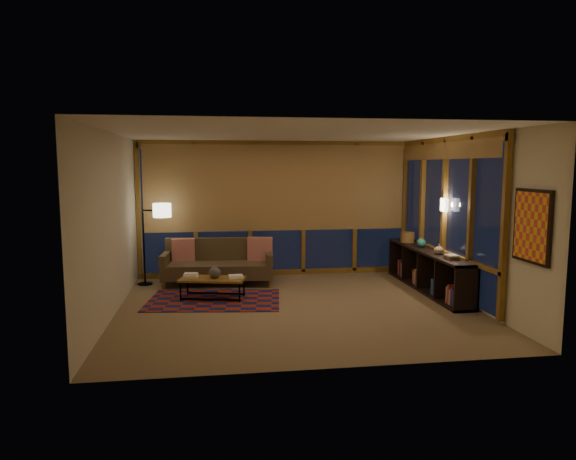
{
  "coord_description": "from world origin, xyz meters",
  "views": [
    {
      "loc": [
        -1.27,
        -7.76,
        2.21
      ],
      "look_at": [
        -0.05,
        0.58,
        1.15
      ],
      "focal_mm": 32.0,
      "sensor_mm": 36.0,
      "label": 1
    }
  ],
  "objects": [
    {
      "name": "walls",
      "position": [
        0.0,
        0.0,
        1.35
      ],
      "size": [
        5.51,
        5.01,
        2.7
      ],
      "color": "beige",
      "rests_on": "floor"
    },
    {
      "name": "pillow_right",
      "position": [
        -0.4,
        1.85,
        0.65
      ],
      "size": [
        0.49,
        0.26,
        0.47
      ],
      "primitive_type": null,
      "rotation": [
        0.0,
        0.0,
        -0.24
      ],
      "color": "#B30F0F",
      "rests_on": "sofa"
    },
    {
      "name": "ceramic_pot",
      "position": [
        -1.26,
        0.68,
        0.45
      ],
      "size": [
        0.22,
        0.22,
        0.2
      ],
      "primitive_type": "sphere",
      "rotation": [
        0.0,
        0.0,
        -0.12
      ],
      "color": "black",
      "rests_on": "coffee_table"
    },
    {
      "name": "floor",
      "position": [
        0.0,
        0.0,
        0.0
      ],
      "size": [
        5.5,
        5.0,
        0.01
      ],
      "primitive_type": "cube",
      "color": "olive",
      "rests_on": "ground"
    },
    {
      "name": "coffee_table",
      "position": [
        -1.3,
        0.69,
        0.18
      ],
      "size": [
        1.15,
        0.72,
        0.36
      ],
      "primitive_type": null,
      "rotation": [
        0.0,
        0.0,
        -0.24
      ],
      "color": "olive",
      "rests_on": "floor"
    },
    {
      "name": "window_wall_right",
      "position": [
        2.68,
        0.6,
        1.35
      ],
      "size": [
        0.16,
        3.7,
        2.6
      ],
      "primitive_type": null,
      "color": "olive",
      "rests_on": "walls"
    },
    {
      "name": "vase",
      "position": [
        2.49,
        0.31,
        0.81
      ],
      "size": [
        0.19,
        0.19,
        0.18
      ],
      "primitive_type": "imported",
      "rotation": [
        0.0,
        0.0,
        -0.12
      ],
      "color": "tan",
      "rests_on": "bookshelf"
    },
    {
      "name": "window_wall_back",
      "position": [
        0.0,
        2.43,
        1.35
      ],
      "size": [
        5.3,
        0.16,
        2.6
      ],
      "primitive_type": null,
      "color": "olive",
      "rests_on": "walls"
    },
    {
      "name": "pillow_left",
      "position": [
        -1.84,
        2.01,
        0.63
      ],
      "size": [
        0.43,
        0.14,
        0.43
      ],
      "primitive_type": null,
      "rotation": [
        0.0,
        0.0,
        -0.0
      ],
      "color": "#B30F0F",
      "rests_on": "sofa"
    },
    {
      "name": "sofa",
      "position": [
        -1.2,
        1.75,
        0.41
      ],
      "size": [
        2.08,
        0.98,
        0.83
      ],
      "primitive_type": null,
      "rotation": [
        0.0,
        0.0,
        -0.08
      ],
      "color": "brown",
      "rests_on": "floor"
    },
    {
      "name": "book_stack_b",
      "position": [
        -0.92,
        0.63,
        0.38
      ],
      "size": [
        0.28,
        0.22,
        0.05
      ],
      "primitive_type": null,
      "rotation": [
        0.0,
        0.0,
        0.05
      ],
      "color": "white",
      "rests_on": "coffee_table"
    },
    {
      "name": "shelf_book_stack",
      "position": [
        2.49,
        -0.17,
        0.76
      ],
      "size": [
        0.21,
        0.28,
        0.08
      ],
      "primitive_type": null,
      "rotation": [
        0.0,
        0.0,
        -0.11
      ],
      "color": "white",
      "rests_on": "bookshelf"
    },
    {
      "name": "basket",
      "position": [
        2.47,
        1.67,
        0.83
      ],
      "size": [
        0.31,
        0.31,
        0.2
      ],
      "primitive_type": "cylinder",
      "rotation": [
        0.0,
        0.0,
        0.2
      ],
      "color": "olive",
      "rests_on": "bookshelf"
    },
    {
      "name": "wall_sconce",
      "position": [
        2.62,
        0.45,
        1.55
      ],
      "size": [
        0.12,
        0.18,
        0.22
      ],
      "primitive_type": null,
      "color": "#ECE5CB",
      "rests_on": "walls"
    },
    {
      "name": "bookshelf",
      "position": [
        2.49,
        0.74,
        0.36
      ],
      "size": [
        0.4,
        2.91,
        0.73
      ],
      "primitive_type": null,
      "color": "black",
      "rests_on": "floor"
    },
    {
      "name": "teal_bowl",
      "position": [
        2.49,
        1.06,
        0.81
      ],
      "size": [
        0.2,
        0.2,
        0.16
      ],
      "primitive_type": "sphere",
      "rotation": [
        0.0,
        0.0,
        0.25
      ],
      "color": "#277C6F",
      "rests_on": "bookshelf"
    },
    {
      "name": "wall_art",
      "position": [
        2.71,
        -1.85,
        1.45
      ],
      "size": [
        0.06,
        0.74,
        0.94
      ],
      "primitive_type": null,
      "color": "#E63C31",
      "rests_on": "walls"
    },
    {
      "name": "book_stack_a",
      "position": [
        -1.66,
        0.79,
        0.39
      ],
      "size": [
        0.27,
        0.23,
        0.07
      ],
      "primitive_type": null,
      "rotation": [
        0.0,
        0.0,
        -0.14
      ],
      "color": "white",
      "rests_on": "coffee_table"
    },
    {
      "name": "ceiling",
      "position": [
        0.0,
        0.0,
        2.7
      ],
      "size": [
        5.5,
        5.0,
        0.01
      ],
      "primitive_type": "cube",
      "color": "silver",
      "rests_on": "walls"
    },
    {
      "name": "area_rug",
      "position": [
        -1.28,
        0.59,
        0.01
      ],
      "size": [
        2.31,
        1.69,
        0.01
      ],
      "primitive_type": "cube",
      "rotation": [
        0.0,
        0.0,
        -0.13
      ],
      "color": "maroon",
      "rests_on": "floor"
    },
    {
      "name": "floor_lamp",
      "position": [
        -2.56,
        1.95,
        0.76
      ],
      "size": [
        0.54,
        0.38,
        1.53
      ],
      "primitive_type": null,
      "rotation": [
        0.0,
        0.0,
        -0.08
      ],
      "color": "black",
      "rests_on": "floor"
    }
  ]
}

